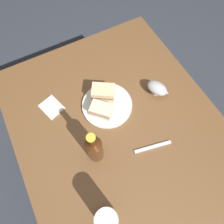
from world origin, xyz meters
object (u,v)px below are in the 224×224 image
Objects in this scene: sandwich_half_right at (102,110)px; sandwich_half_left at (103,93)px; napkin at (52,107)px; pint_glass at (107,218)px; gravy_boat at (157,88)px; plate at (107,105)px; cider_bottle at (95,149)px; fork at (153,147)px.

sandwich_half_left is at bearing 147.89° from sandwich_half_right.
sandwich_half_left is at bearing 74.49° from napkin.
gravy_boat is at bearing 128.96° from pint_glass.
sandwich_half_right is 0.26m from napkin.
sandwich_half_right is at bearing -93.91° from gravy_boat.
gravy_boat is at bearing 68.75° from sandwich_half_left.
plate is at bearing -8.86° from sandwich_half_left.
pint_glass is at bearing -23.92° from sandwich_half_right.
sandwich_half_right is (0.03, -0.04, 0.04)m from plate.
gravy_boat is (0.02, 0.31, -0.00)m from sandwich_half_right.
napkin is (-0.07, -0.26, -0.05)m from sandwich_half_left.
fork is (0.09, 0.25, -0.10)m from cider_bottle.
pint_glass is 0.26m from cider_bottle.
sandwich_half_left is 0.55m from pint_glass.
pint_glass is (0.45, -0.23, 0.06)m from plate.
sandwich_half_right is 0.30m from fork.
sandwich_half_left is 0.28m from gravy_boat.
pint_glass reaches higher than gravy_boat.
napkin is at bearing -115.82° from plate.
gravy_boat is 0.73× the size of fork.
sandwich_half_left is 1.04× the size of gravy_boat.
cider_bottle is (0.17, -0.11, 0.06)m from sandwich_half_right.
gravy_boat is at bearing 109.57° from cider_bottle.
napkin is (-0.17, -0.52, -0.04)m from gravy_boat.
sandwich_half_right reaches higher than fork.
sandwich_half_left is 0.75× the size of fork.
gravy_boat is 1.19× the size of napkin.
sandwich_half_left reaches higher than gravy_boat.
cider_bottle is (-0.25, 0.07, 0.04)m from pint_glass.
cider_bottle is 1.50× the size of fork.
gravy_boat reaches higher than napkin.
cider_bottle is 2.45× the size of napkin.
plate is 1.41× the size of fork.
napkin is (-0.57, -0.03, -0.07)m from pint_glass.
napkin is at bearing -38.16° from fork.
napkin reaches higher than fork.
cider_bottle is at bearing -33.72° from sandwich_half_right.
plate reaches higher than napkin.
cider_bottle reaches higher than pint_glass.
cider_bottle is (0.25, -0.16, 0.06)m from sandwich_half_left.
gravy_boat reaches higher than fork.
fork is at bearing 17.48° from plate.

